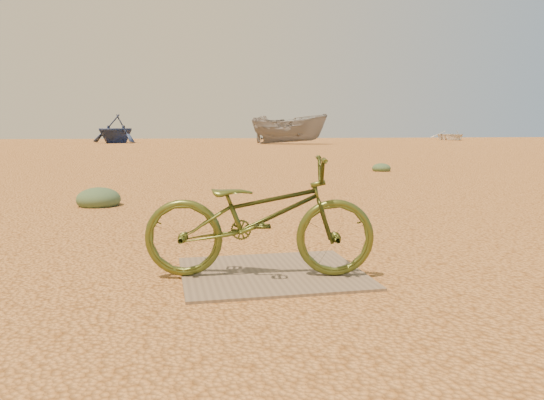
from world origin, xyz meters
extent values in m
plane|color=#D9944C|center=(0.00, 0.00, 0.00)|extent=(120.00, 120.00, 0.00)
cube|color=#77654C|center=(-0.58, -0.36, 0.01)|extent=(1.46, 1.25, 0.02)
imported|color=#47531D|center=(-0.70, -0.44, 0.50)|extent=(1.90, 0.97, 0.95)
imported|color=navy|center=(-4.95, 40.83, 1.17)|extent=(5.59, 5.80, 2.35)
imported|color=slate|center=(8.21, 35.08, 1.14)|extent=(6.25, 4.55, 2.27)
imported|color=silver|center=(27.81, 45.32, 0.49)|extent=(4.22, 5.27, 0.97)
ellipsoid|color=#4C6844|center=(-2.40, 4.00, 0.00)|extent=(0.67, 0.67, 0.37)
ellipsoid|color=#4C6844|center=(4.60, 9.36, 0.00)|extent=(0.52, 0.52, 0.29)
camera|label=1|loc=(-1.45, -4.48, 1.18)|focal=35.00mm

